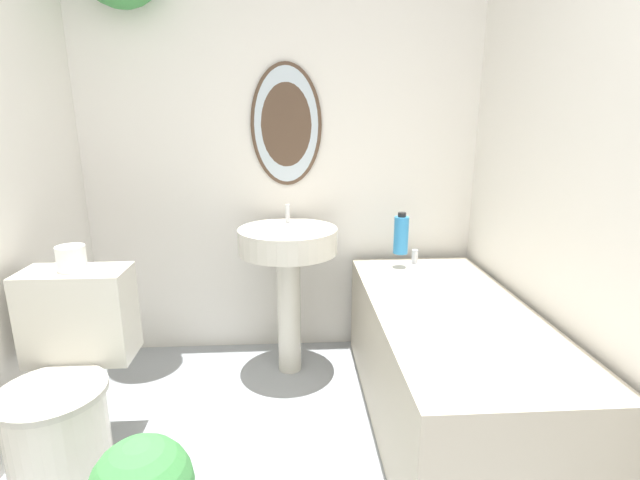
# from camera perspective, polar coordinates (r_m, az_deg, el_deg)

# --- Properties ---
(wall_back) EXTENTS (2.32, 0.41, 2.40)m
(wall_back) POSITION_cam_1_polar(r_m,az_deg,el_deg) (2.64, -7.68, 14.63)
(wall_back) COLOR silver
(wall_back) RESTS_ON ground_plane
(wall_right) EXTENTS (0.06, 2.43, 2.40)m
(wall_right) POSITION_cam_1_polar(r_m,az_deg,el_deg) (1.84, 33.02, 7.53)
(wall_right) COLOR silver
(wall_right) RESTS_ON ground_plane
(toilet) EXTENTS (0.42, 0.58, 0.77)m
(toilet) POSITION_cam_1_polar(r_m,az_deg,el_deg) (2.12, -28.64, -15.42)
(toilet) COLOR beige
(toilet) RESTS_ON ground_plane
(pedestal_sink) EXTENTS (0.52, 0.52, 0.91)m
(pedestal_sink) POSITION_cam_1_polar(r_m,az_deg,el_deg) (2.44, -3.94, -2.24)
(pedestal_sink) COLOR beige
(pedestal_sink) RESTS_ON ground_plane
(bathtub) EXTENTS (0.68, 1.48, 0.64)m
(bathtub) POSITION_cam_1_polar(r_m,az_deg,el_deg) (2.23, 15.48, -14.28)
(bathtub) COLOR #B2A893
(bathtub) RESTS_ON ground_plane
(shampoo_bottle) EXTENTS (0.08, 0.08, 0.23)m
(shampoo_bottle) POSITION_cam_1_polar(r_m,az_deg,el_deg) (2.57, 9.95, 0.68)
(shampoo_bottle) COLOR #2D84C6
(shampoo_bottle) RESTS_ON bathtub
(toilet_paper_roll) EXTENTS (0.11, 0.11, 0.10)m
(toilet_paper_roll) POSITION_cam_1_polar(r_m,az_deg,el_deg) (2.09, -28.28, -1.99)
(toilet_paper_roll) COLOR white
(toilet_paper_roll) RESTS_ON toilet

